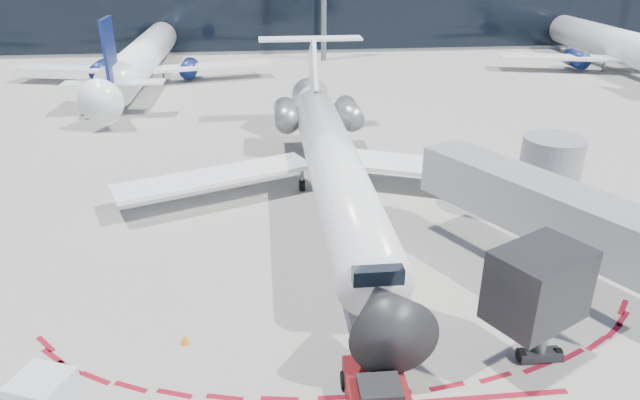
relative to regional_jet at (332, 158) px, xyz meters
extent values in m
plane|color=gray|center=(-0.81, -5.24, -2.63)|extent=(260.00, 260.00, 0.00)
cube|color=silver|center=(-0.81, -3.24, -2.62)|extent=(0.25, 40.00, 0.01)
cube|color=#95979A|center=(-0.81, 59.76, 2.37)|extent=(150.00, 24.00, 10.00)
cube|color=black|center=(-0.81, 47.71, 2.37)|extent=(150.00, 0.20, 9.00)
cube|color=gray|center=(8.19, -9.74, 0.97)|extent=(8.22, 12.61, 2.30)
cube|color=black|center=(5.14, -15.48, 0.97)|extent=(3.86, 3.44, 2.60)
cylinder|color=slate|center=(5.94, -15.08, -1.43)|extent=(0.36, 0.36, 2.40)
cube|color=black|center=(5.94, -15.08, -2.41)|extent=(1.60, 0.60, 0.30)
cylinder|color=gray|center=(11.25, -4.00, -0.23)|extent=(3.20, 3.20, 4.80)
cylinder|color=black|center=(11.25, -4.00, -2.38)|extent=(4.00, 4.00, 0.50)
cylinder|color=white|center=(0.00, -1.29, -0.04)|extent=(2.98, 24.28, 2.98)
cone|color=black|center=(0.00, -14.98, -0.04)|extent=(2.98, 3.09, 2.98)
cone|color=white|center=(0.00, 12.83, -0.04)|extent=(2.98, 3.97, 2.98)
cube|color=black|center=(0.00, -13.21, 0.57)|extent=(1.88, 1.54, 0.61)
cube|color=white|center=(-6.84, 0.36, -1.03)|extent=(11.82, 7.01, 0.34)
cube|color=white|center=(6.84, 0.36, -1.03)|extent=(11.82, 7.01, 0.34)
cube|color=white|center=(0.00, 11.73, 2.61)|extent=(0.28, 5.18, 5.27)
cube|color=white|center=(0.00, 14.04, 4.60)|extent=(7.95, 1.77, 0.18)
cylinder|color=slate|center=(-2.26, 8.42, 0.24)|extent=(1.66, 3.75, 1.66)
cylinder|color=slate|center=(2.26, 8.42, 0.24)|extent=(1.66, 3.75, 1.66)
cylinder|color=black|center=(0.00, -11.45, -2.32)|extent=(0.24, 0.62, 0.62)
cylinder|color=black|center=(-1.66, 1.46, -2.28)|extent=(0.33, 0.71, 0.71)
cylinder|color=black|center=(1.66, 1.46, -2.28)|extent=(0.33, 0.71, 0.71)
cylinder|color=slate|center=(0.00, -11.45, -2.02)|extent=(0.20, 0.20, 1.21)
cube|color=#540C0D|center=(-0.53, -16.85, -2.09)|extent=(2.01, 3.17, 0.89)
cube|color=black|center=(-0.53, -17.15, -1.50)|extent=(1.39, 1.20, 0.34)
cylinder|color=slate|center=(-0.50, -14.69, -2.29)|extent=(0.13, 2.56, 0.10)
cylinder|color=black|center=(-1.45, -15.76, -2.32)|extent=(0.28, 0.63, 0.63)
cylinder|color=black|center=(0.42, -15.78, -2.32)|extent=(0.28, 0.63, 0.63)
cube|color=white|center=(-11.11, -16.46, -1.53)|extent=(2.08, 2.02, 1.63)
cone|color=orange|center=(-7.25, -12.82, -2.41)|extent=(0.32, 0.32, 0.44)
camera|label=1|loc=(-3.88, -30.94, 11.62)|focal=32.00mm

